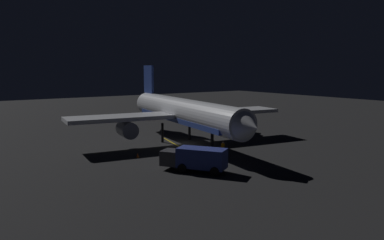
% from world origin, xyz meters
% --- Properties ---
extents(ground_plane, '(180.00, 180.00, 0.20)m').
position_xyz_m(ground_plane, '(0.00, 0.00, -0.10)').
color(ground_plane, black).
extents(apron_guide_stripe, '(4.62, 19.03, 0.01)m').
position_xyz_m(apron_guide_stripe, '(2.10, 4.00, 0.00)').
color(apron_guide_stripe, gold).
rests_on(apron_guide_stripe, ground_plane).
extents(airliner, '(30.78, 34.68, 10.64)m').
position_xyz_m(airliner, '(-0.08, -0.57, 4.22)').
color(airliner, white).
rests_on(airliner, ground_plane).
extents(baggage_truck, '(5.37, 6.60, 2.39)m').
position_xyz_m(baggage_truck, '(6.78, 12.47, 1.25)').
color(baggage_truck, navy).
rests_on(baggage_truck, ground_plane).
extents(catering_truck, '(5.44, 5.16, 2.32)m').
position_xyz_m(catering_truck, '(-11.54, -1.38, 1.19)').
color(catering_truck, navy).
rests_on(catering_truck, ground_plane).
extents(ground_crew_worker, '(0.40, 0.40, 1.74)m').
position_xyz_m(ground_crew_worker, '(0.26, 8.72, 0.89)').
color(ground_crew_worker, black).
rests_on(ground_crew_worker, ground_plane).
extents(traffic_cone_near_left, '(0.50, 0.50, 0.55)m').
position_xyz_m(traffic_cone_near_left, '(8.86, 3.83, 0.25)').
color(traffic_cone_near_left, '#EA590F').
rests_on(traffic_cone_near_left, ground_plane).
extents(traffic_cone_near_right, '(0.50, 0.50, 0.55)m').
position_xyz_m(traffic_cone_near_right, '(-0.65, 8.11, 0.25)').
color(traffic_cone_near_right, '#EA590F').
rests_on(traffic_cone_near_right, ground_plane).
extents(traffic_cone_under_wing, '(0.50, 0.50, 0.55)m').
position_xyz_m(traffic_cone_under_wing, '(0.74, 6.32, 0.25)').
color(traffic_cone_under_wing, '#EA590F').
rests_on(traffic_cone_under_wing, ground_plane).
extents(traffic_cone_far, '(0.50, 0.50, 0.55)m').
position_xyz_m(traffic_cone_far, '(0.54, 5.24, 0.25)').
color(traffic_cone_far, '#EA590F').
rests_on(traffic_cone_far, ground_plane).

